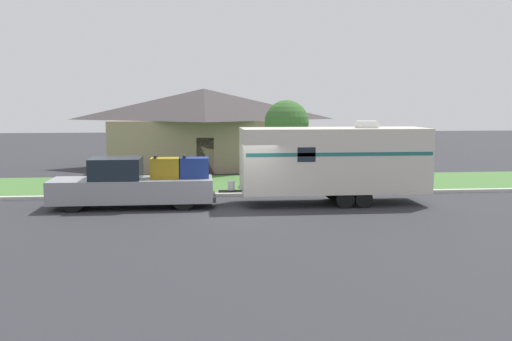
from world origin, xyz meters
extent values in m
plane|color=#2D2D33|center=(0.00, 0.00, 0.00)|extent=(120.00, 120.00, 0.00)
cube|color=beige|center=(0.00, 3.75, 0.07)|extent=(80.00, 0.30, 0.14)
cube|color=#477538|center=(0.00, 7.40, 0.01)|extent=(80.00, 7.00, 0.03)
cube|color=gray|center=(-1.32, 15.84, 1.53)|extent=(11.18, 7.96, 3.05)
pyramid|color=#3D3838|center=(-1.32, 15.84, 4.03)|extent=(12.08, 8.59, 1.95)
cube|color=#4C3828|center=(-1.32, 11.89, 1.05)|extent=(1.00, 0.06, 2.10)
cylinder|color=black|center=(-6.46, 0.66, 0.46)|extent=(0.91, 0.28, 0.91)
cylinder|color=black|center=(-6.46, 2.26, 0.46)|extent=(0.91, 0.28, 0.91)
cylinder|color=black|center=(-2.33, 0.66, 0.46)|extent=(0.91, 0.28, 0.91)
cylinder|color=black|center=(-2.33, 2.26, 0.46)|extent=(0.91, 0.28, 0.91)
cube|color=gray|center=(-5.60, 1.46, 0.70)|extent=(3.72, 1.96, 0.89)
cube|color=#19232D|center=(-4.93, 1.46, 1.56)|extent=(1.93, 1.80, 0.83)
cube|color=gray|center=(-2.47, 1.46, 0.70)|extent=(2.54, 1.96, 0.89)
cube|color=#333333|center=(-1.14, 1.46, 0.37)|extent=(0.12, 1.76, 0.20)
cube|color=olive|center=(-3.03, 1.46, 1.54)|extent=(1.15, 0.82, 0.80)
cube|color=black|center=(-3.40, 1.46, 2.02)|extent=(0.10, 0.91, 0.08)
cube|color=navy|center=(-1.91, 1.46, 1.54)|extent=(1.15, 0.82, 0.80)
cube|color=black|center=(-2.28, 1.46, 2.02)|extent=(0.10, 0.91, 0.08)
cylinder|color=black|center=(3.94, 0.42, 0.34)|extent=(0.69, 0.22, 0.69)
cylinder|color=black|center=(3.94, 2.50, 0.34)|extent=(0.69, 0.22, 0.69)
cylinder|color=black|center=(4.70, 0.42, 0.34)|extent=(0.69, 0.22, 0.69)
cylinder|color=black|center=(4.70, 2.50, 0.34)|extent=(0.69, 0.22, 0.69)
cube|color=beige|center=(3.72, 1.46, 1.81)|extent=(7.48, 2.36, 2.56)
cube|color=#1E6660|center=(3.72, 0.27, 2.13)|extent=(7.33, 0.01, 0.14)
cube|color=#383838|center=(-0.49, 1.46, 0.58)|extent=(0.93, 0.12, 0.10)
cylinder|color=silver|center=(-0.44, 1.46, 0.81)|extent=(0.28, 0.28, 0.36)
cube|color=silver|center=(5.07, 1.46, 3.23)|extent=(0.80, 0.68, 0.28)
cube|color=#19232D|center=(2.37, 0.27, 2.13)|extent=(0.70, 0.01, 0.56)
cylinder|color=brown|center=(-2.81, 4.39, 0.51)|extent=(0.09, 0.09, 1.02)
cube|color=#B2B2B2|center=(-2.81, 4.39, 1.13)|extent=(0.48, 0.20, 0.22)
cylinder|color=brown|center=(2.73, 7.43, 1.14)|extent=(0.24, 0.24, 2.28)
sphere|color=#38662D|center=(2.73, 7.43, 3.12)|extent=(2.24, 2.24, 2.24)
camera|label=1|loc=(-1.77, -21.06, 4.08)|focal=40.00mm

